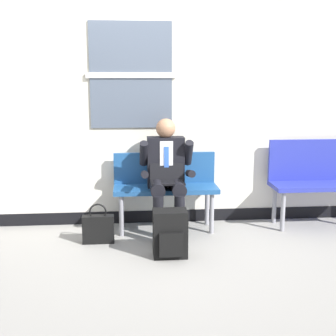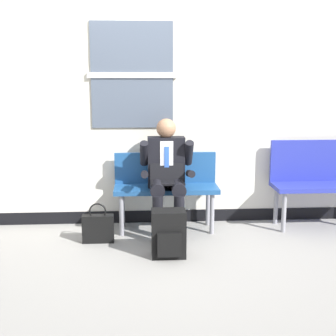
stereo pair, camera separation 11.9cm
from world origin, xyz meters
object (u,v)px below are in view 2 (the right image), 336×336
(bench_with_person, at_px, (166,183))
(bench_empty, at_px, (320,177))
(backpack, at_px, (169,234))
(person_seated, at_px, (167,174))
(handbag, at_px, (98,228))

(bench_with_person, relative_size, bench_empty, 1.04)
(bench_with_person, height_order, backpack, bench_with_person)
(person_seated, height_order, handbag, person_seated)
(bench_empty, height_order, backpack, bench_empty)
(backpack, distance_m, handbag, 0.83)
(bench_with_person, height_order, bench_empty, bench_empty)
(bench_empty, distance_m, backpack, 2.00)
(bench_with_person, bearing_deg, person_seated, -90.00)
(backpack, height_order, handbag, backpack)
(bench_empty, bearing_deg, backpack, -154.53)
(handbag, bearing_deg, bench_with_person, 29.14)
(bench_with_person, xyz_separation_m, handbag, (-0.73, -0.41, -0.37))
(backpack, relative_size, handbag, 1.09)
(bench_empty, bearing_deg, person_seated, -173.36)
(bench_with_person, xyz_separation_m, person_seated, (-0.00, -0.19, 0.15))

